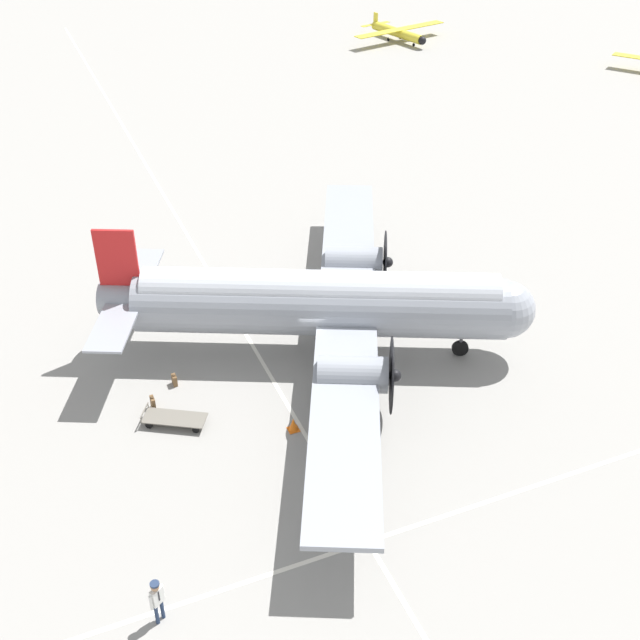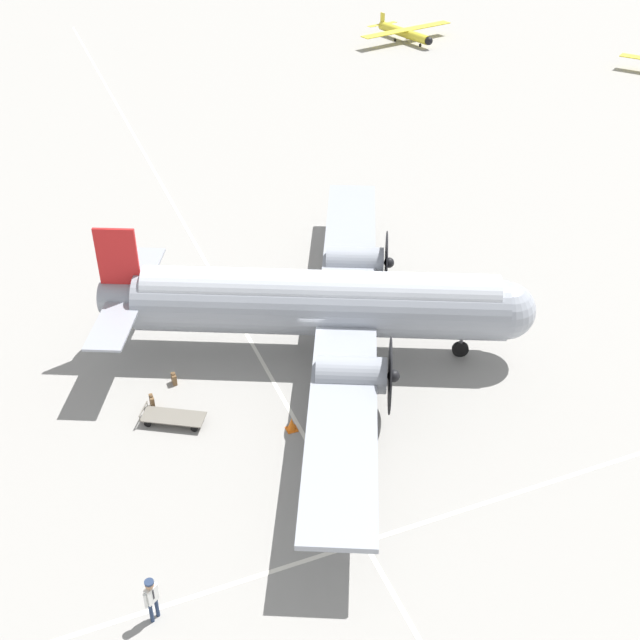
% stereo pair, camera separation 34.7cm
% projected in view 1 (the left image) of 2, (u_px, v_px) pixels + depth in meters
% --- Properties ---
extents(ground_plane, '(300.00, 300.00, 0.00)m').
position_uv_depth(ground_plane, '(320.00, 351.00, 34.28)').
color(ground_plane, gray).
extents(apron_line_eastwest, '(120.00, 0.16, 0.01)m').
position_uv_depth(apron_line_eastwest, '(264.00, 365.00, 33.48)').
color(apron_line_eastwest, silver).
rests_on(apron_line_eastwest, ground_plane).
extents(apron_line_northsouth, '(0.16, 120.00, 0.01)m').
position_uv_depth(apron_line_northsouth, '(437.00, 518.00, 26.50)').
color(apron_line_northsouth, silver).
rests_on(apron_line_northsouth, ground_plane).
extents(airliner_main, '(23.46, 17.68, 5.66)m').
position_uv_depth(airliner_main, '(330.00, 303.00, 32.88)').
color(airliner_main, '#9399A3').
rests_on(airliner_main, ground_plane).
extents(crew_foreground, '(0.38, 0.48, 1.65)m').
position_uv_depth(crew_foreground, '(157.00, 597.00, 22.72)').
color(crew_foreground, navy).
rests_on(crew_foreground, ground_plane).
extents(suitcase_near_door, '(0.36, 0.17, 0.49)m').
position_uv_depth(suitcase_near_door, '(174.00, 380.00, 32.28)').
color(suitcase_near_door, brown).
rests_on(suitcase_near_door, ground_plane).
extents(suitcase_upright_spare, '(0.40, 0.14, 0.59)m').
position_uv_depth(suitcase_upright_spare, '(153.00, 403.00, 30.99)').
color(suitcase_upright_spare, brown).
rests_on(suitcase_upright_spare, ground_plane).
extents(baggage_cart, '(1.99, 2.51, 0.56)m').
position_uv_depth(baggage_cart, '(174.00, 418.00, 30.26)').
color(baggage_cart, '#6B665B').
rests_on(baggage_cart, ground_plane).
extents(light_aircraft_taxiing, '(7.58, 10.02, 1.95)m').
position_uv_depth(light_aircraft_taxiing, '(399.00, 32.00, 74.91)').
color(light_aircraft_taxiing, yellow).
rests_on(light_aircraft_taxiing, ground_plane).
extents(traffic_cone, '(0.42, 0.42, 0.55)m').
position_uv_depth(traffic_cone, '(293.00, 425.00, 30.00)').
color(traffic_cone, orange).
rests_on(traffic_cone, ground_plane).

